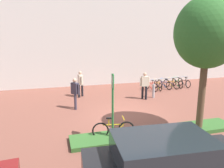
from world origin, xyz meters
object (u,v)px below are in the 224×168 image
at_px(person_suited_dark, 75,91).
at_px(car_black_suv, 168,166).
at_px(person_shirt_blue, 145,84).
at_px(tree_sidewalk, 207,33).
at_px(parking_sign_post, 113,98).
at_px(bike_at_sign, 114,129).
at_px(bollard_steel, 153,91).
at_px(person_shirt_white, 80,82).
at_px(bike_rack_cluster, 168,84).

relative_size(person_suited_dark, car_black_suv, 0.39).
bearing_deg(person_shirt_blue, tree_sidewalk, -86.10).
distance_m(parking_sign_post, person_shirt_blue, 5.99).
relative_size(parking_sign_post, person_suited_dark, 1.51).
bearing_deg(car_black_suv, tree_sidewalk, 43.16).
bearing_deg(bike_at_sign, bollard_steel, 49.80).
distance_m(bike_at_sign, person_shirt_blue, 5.78).
height_order(tree_sidewalk, bike_at_sign, tree_sidewalk).
distance_m(tree_sidewalk, bollard_steel, 6.25).
height_order(person_suited_dark, person_shirt_white, same).
bearing_deg(bike_rack_cluster, bike_at_sign, -132.42).
bearing_deg(bike_rack_cluster, tree_sidewalk, -109.91).
xyz_separation_m(person_shirt_blue, car_black_suv, (-2.88, -7.98, -0.23)).
height_order(bollard_steel, person_shirt_white, person_shirt_white).
bearing_deg(car_black_suv, bollard_steel, 66.14).
height_order(parking_sign_post, person_suited_dark, parking_sign_post).
bearing_deg(car_black_suv, person_shirt_blue, 70.14).
bearing_deg(tree_sidewalk, person_suited_dark, 138.40).
xyz_separation_m(tree_sidewalk, bollard_steel, (0.37, 5.10, -3.59)).
height_order(tree_sidewalk, bollard_steel, tree_sidewalk).
bearing_deg(bike_rack_cluster, parking_sign_post, -132.05).
bearing_deg(bollard_steel, tree_sidewalk, -94.16).
xyz_separation_m(person_suited_dark, person_shirt_white, (0.59, 2.34, 0.00)).
height_order(parking_sign_post, car_black_suv, parking_sign_post).
relative_size(parking_sign_post, person_shirt_white, 1.51).
height_order(bollard_steel, person_suited_dark, person_suited_dark).
relative_size(parking_sign_post, car_black_suv, 0.59).
height_order(bike_at_sign, bike_rack_cluster, bike_at_sign).
bearing_deg(tree_sidewalk, person_shirt_white, 122.39).
relative_size(bike_rack_cluster, person_shirt_blue, 2.17).
xyz_separation_m(parking_sign_post, person_shirt_white, (-0.38, 6.46, -0.71)).
bearing_deg(bollard_steel, bike_rack_cluster, 42.98).
bearing_deg(person_shirt_white, bike_rack_cluster, 5.18).
bearing_deg(bike_at_sign, person_suited_dark, 105.13).
bearing_deg(parking_sign_post, bollard_steel, 50.28).
xyz_separation_m(person_shirt_blue, person_shirt_white, (-3.83, 1.60, 0.00)).
relative_size(bike_at_sign, person_shirt_white, 0.97).
bearing_deg(bike_at_sign, bike_rack_cluster, 47.58).
bearing_deg(tree_sidewalk, car_black_suv, -136.84).
bearing_deg(person_shirt_white, person_shirt_blue, -22.71).
bearing_deg(tree_sidewalk, bollard_steel, 85.84).
xyz_separation_m(bike_rack_cluster, car_black_suv, (-5.82, -10.20, 0.41)).
bearing_deg(parking_sign_post, tree_sidewalk, -1.61).
relative_size(tree_sidewalk, person_suited_dark, 3.19).
xyz_separation_m(tree_sidewalk, car_black_suv, (-3.22, -3.02, -3.28)).
distance_m(bike_rack_cluster, person_suited_dark, 7.95).
height_order(person_shirt_white, car_black_suv, person_shirt_white).
xyz_separation_m(person_shirt_blue, person_suited_dark, (-4.42, -0.74, 0.00)).
bearing_deg(car_black_suv, person_shirt_white, 95.62).
distance_m(bike_at_sign, car_black_suv, 3.37).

